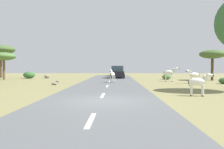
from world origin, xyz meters
name	(u,v)px	position (x,y,z in m)	size (l,w,h in m)	color
ground_plane	(105,102)	(0.00, 0.00, 0.00)	(90.00, 90.00, 0.00)	olive
road	(100,101)	(-0.22, 0.00, 0.03)	(6.00, 64.00, 0.05)	#56595B
lane_markings	(98,104)	(-0.22, -1.00, 0.05)	(0.16, 56.00, 0.01)	silver
zebra_0	(112,75)	(0.13, 12.46, 0.87)	(0.64, 1.42, 1.37)	silver
zebra_2	(170,73)	(6.59, 14.71, 0.99)	(1.73, 0.75, 1.67)	silver
zebra_3	(199,82)	(5.29, 2.17, 0.82)	(1.45, 0.52, 1.37)	silver
zebra_4	(194,75)	(8.25, 11.84, 0.85)	(1.50, 0.58, 1.43)	silver
car_0	(117,71)	(0.58, 28.04, 0.85)	(2.10, 4.38, 1.74)	white
car_1	(117,72)	(0.64, 21.63, 0.85)	(2.08, 4.37, 1.74)	black
tree_0	(1,50)	(-16.78, 22.67, 4.19)	(4.15, 4.15, 4.95)	brown
tree_5	(212,55)	(12.14, 16.78, 3.14)	(3.08, 3.08, 3.72)	#4C3823
tree_6	(4,57)	(-13.73, 17.52, 2.93)	(2.96, 2.96, 3.49)	brown
bush_1	(166,77)	(7.05, 18.74, 0.34)	(1.13, 1.02, 0.68)	#4C7038
bush_2	(224,81)	(11.10, 11.50, 0.30)	(1.01, 0.90, 0.60)	#2D5628
bush_3	(29,75)	(-11.87, 20.99, 0.49)	(1.63, 1.47, 0.98)	#386633
rock_0	(54,84)	(-5.19, 9.87, 0.13)	(0.50, 0.48, 0.25)	gray
rock_1	(47,76)	(-9.47, 21.43, 0.25)	(0.76, 0.65, 0.50)	gray
rock_2	(58,81)	(-5.80, 13.32, 0.10)	(0.38, 0.31, 0.20)	gray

